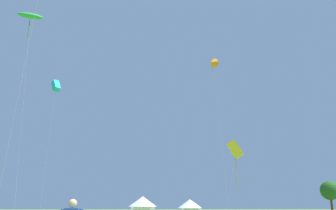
# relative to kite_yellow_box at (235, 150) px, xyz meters

# --- Properties ---
(kite_yellow_box) EXTENTS (3.83, 2.78, 12.10)m
(kite_yellow_box) POSITION_rel_kite_yellow_box_xyz_m (0.00, 0.00, 0.00)
(kite_yellow_box) COLOR yellow
(kite_yellow_box) RESTS_ON ground
(kite_green_parafoil) EXTENTS (3.85, 2.33, 29.63)m
(kite_green_parafoil) POSITION_rel_kite_yellow_box_xyz_m (-32.63, -7.35, 18.50)
(kite_green_parafoil) COLOR green
(kite_green_parafoil) RESTS_ON ground
(kite_cyan_box) EXTENTS (1.85, 2.15, 21.52)m
(kite_cyan_box) POSITION_rel_kite_yellow_box_xyz_m (-29.57, -0.41, 9.93)
(kite_cyan_box) COLOR #1EB7CC
(kite_cyan_box) RESTS_ON ground
(kite_orange_delta) EXTENTS (2.32, 2.01, 23.32)m
(kite_orange_delta) POSITION_rel_kite_yellow_box_xyz_m (-5.01, -7.53, 11.96)
(kite_orange_delta) COLOR orange
(kite_orange_delta) RESTS_ON ground
(festival_tent_right) EXTENTS (5.01, 5.01, 3.26)m
(festival_tent_right) POSITION_rel_kite_yellow_box_xyz_m (-14.80, 7.94, -8.71)
(festival_tent_right) COLOR white
(festival_tent_right) RESTS_ON ground
(festival_tent_center) EXTENTS (4.27, 4.27, 2.77)m
(festival_tent_center) POSITION_rel_kite_yellow_box_xyz_m (-6.41, 7.94, -8.98)
(festival_tent_center) COLOR white
(festival_tent_center) RESTS_ON ground
(tree_distant_left) EXTENTS (3.66, 3.66, 6.38)m
(tree_distant_left) POSITION_rel_kite_yellow_box_xyz_m (21.84, 10.85, -6.00)
(tree_distant_left) COLOR brown
(tree_distant_left) RESTS_ON ground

